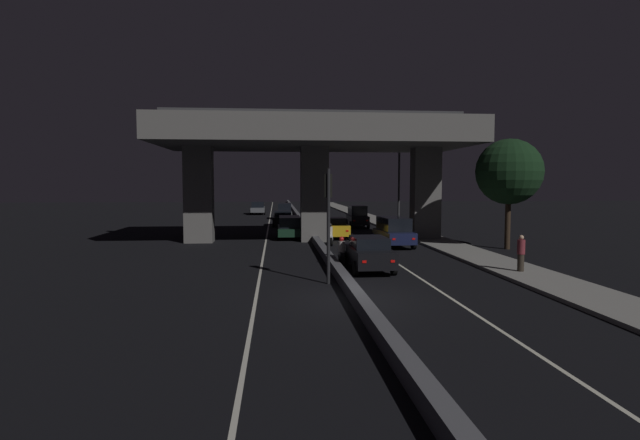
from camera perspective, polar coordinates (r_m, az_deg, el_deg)
name	(u,v)px	position (r m, az deg, el deg)	size (l,w,h in m)	color
ground_plane	(354,299)	(17.67, 3.92, -9.02)	(200.00, 200.00, 0.00)	black
lane_line_left_inner	(269,223)	(52.16, -5.85, -0.35)	(0.12, 126.00, 0.00)	beige
lane_line_right_inner	(334,223)	(52.51, 1.65, -0.30)	(0.12, 126.00, 0.00)	beige
median_divider	(302,221)	(52.20, -2.08, -0.08)	(0.42, 126.00, 0.44)	#4C4C51
sidewalk_right	(396,227)	(46.49, 8.65, -0.82)	(2.72, 126.00, 0.15)	gray
elevated_overpass	(314,142)	(35.23, -0.65, 8.91)	(21.26, 10.63, 9.19)	#5B5956
traffic_light_left_of_median	(328,205)	(20.01, 0.94, 1.67)	(0.30, 0.49, 4.63)	black
street_lamp	(395,179)	(42.69, 8.53, 4.71)	(2.51, 0.32, 7.54)	#2D2D30
car_black_lead	(368,253)	(23.42, 5.54, -3.75)	(1.97, 4.46, 1.59)	black
car_dark_blue_second	(394,231)	(32.42, 8.42, -1.26)	(2.05, 4.38, 1.91)	#141938
car_taxi_yellow_third	(335,228)	(37.53, 1.68, -0.87)	(1.93, 4.51, 1.53)	gold
car_black_fourth	(357,216)	(46.80, 4.30, 0.47)	(1.89, 4.10, 2.06)	black
car_dark_green_lead_oncoming	(290,227)	(37.36, -3.49, -0.75)	(1.92, 4.74, 1.62)	black
car_black_second_oncoming	(283,218)	(48.34, -4.28, 0.23)	(1.98, 4.29, 1.48)	black
car_grey_third_oncoming	(285,211)	(57.87, -4.07, 1.06)	(1.84, 4.07, 1.86)	#515459
car_grey_fourth_oncoming	(258,208)	(67.78, -7.12, 1.41)	(2.04, 4.75, 1.70)	#515459
motorcycle_black_filtering_near	(342,253)	(24.56, 2.48, -3.84)	(0.32, 1.80, 1.46)	black
motorcycle_white_filtering_mid	(330,236)	(33.02, 1.17, -1.80)	(0.33, 1.72, 1.46)	black
motorcycle_red_filtering_far	(322,228)	(38.89, 0.28, -0.95)	(0.34, 1.75, 1.39)	black
pedestrian_on_sidewalk	(521,253)	(23.90, 21.98, -3.54)	(0.34, 0.34, 1.62)	#2D261E
roadside_tree_kerbside_near	(509,172)	(32.88, 20.79, 5.16)	(4.04, 4.04, 6.81)	#2D2116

